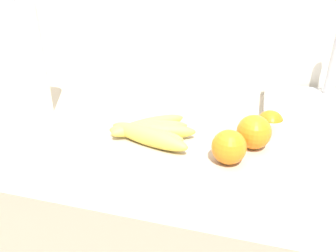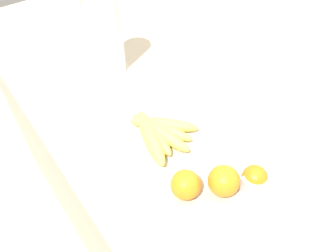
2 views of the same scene
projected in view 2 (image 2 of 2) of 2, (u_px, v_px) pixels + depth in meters
ground_plane at (171, 249)px, 1.59m from camera, size 6.00×6.00×0.00m
counter at (172, 203)px, 1.28m from camera, size 1.77×0.66×0.85m
wall_back at (246, 124)px, 1.26m from camera, size 2.17×0.06×1.30m
banana_bunch at (158, 131)px, 0.93m from camera, size 0.22×0.20×0.04m
orange_back_left at (224, 181)px, 0.79m from camera, size 0.08×0.08×0.08m
orange_right at (255, 178)px, 0.81m from camera, size 0.07×0.07×0.07m
orange_front at (186, 185)px, 0.79m from camera, size 0.07×0.07×0.07m
paper_towel_roll at (105, 31)px, 1.06m from camera, size 0.11×0.11×0.33m
mug at (88, 1)px, 1.43m from camera, size 0.07×0.07×0.10m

